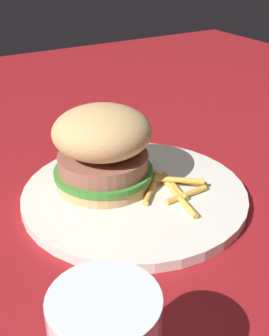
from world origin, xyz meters
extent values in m
plane|color=maroon|center=(0.00, 0.00, 0.00)|extent=(1.60, 1.60, 0.00)
cylinder|color=silver|center=(-0.02, 0.02, 0.01)|extent=(0.27, 0.27, 0.01)
cylinder|color=tan|center=(-0.05, 0.00, 0.02)|extent=(0.12, 0.12, 0.01)
cylinder|color=#387F2D|center=(-0.05, 0.00, 0.03)|extent=(0.12, 0.12, 0.01)
cylinder|color=#8E5B47|center=(-0.05, 0.00, 0.04)|extent=(0.11, 0.11, 0.02)
ellipsoid|color=tan|center=(-0.05, 0.00, 0.08)|extent=(0.12, 0.12, 0.06)
cylinder|color=gold|center=(0.02, 0.07, 0.02)|extent=(0.01, 0.06, 0.01)
cylinder|color=gold|center=(-0.01, 0.06, 0.02)|extent=(0.07, 0.01, 0.01)
cylinder|color=gold|center=(-0.01, 0.04, 0.02)|extent=(0.05, 0.05, 0.01)
cylinder|color=gold|center=(0.04, 0.06, 0.02)|extent=(0.06, 0.02, 0.01)
cylinder|color=gold|center=(-0.01, 0.07, 0.02)|extent=(0.05, 0.02, 0.01)
cylinder|color=gold|center=(0.00, 0.07, 0.02)|extent=(0.04, 0.05, 0.01)
cylinder|color=gold|center=(0.00, 0.09, 0.02)|extent=(0.04, 0.04, 0.01)
camera|label=1|loc=(0.36, -0.20, 0.28)|focal=46.49mm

